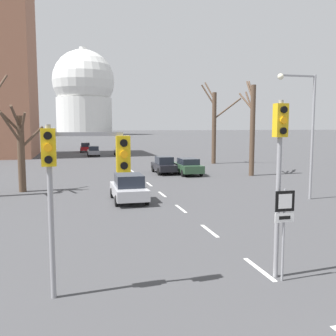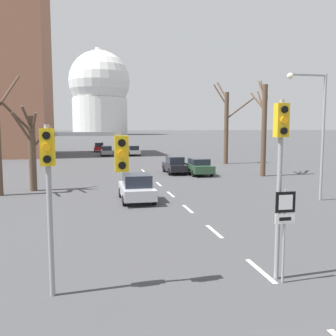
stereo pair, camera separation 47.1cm
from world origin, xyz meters
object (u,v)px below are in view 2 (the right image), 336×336
Objects in this scene: street_lamp_right at (316,122)px; sedan_distant_centre at (175,165)px; traffic_signal_centre_tall at (280,156)px; sedan_near_right at (134,150)px; sedan_far_left at (107,151)px; traffic_signal_near_left at (75,167)px; sedan_mid_centre at (137,188)px; sedan_near_left at (99,147)px; sedan_far_right at (198,166)px; route_sign_post at (285,220)px.

sedan_distant_centre is at bearing 110.36° from street_lamp_right.
sedan_near_right is at bearing 88.62° from traffic_signal_centre_tall.
sedan_far_left reaches higher than sedan_near_right.
traffic_signal_near_left is 1.07× the size of sedan_mid_centre.
sedan_near_left reaches higher than sedan_far_right.
traffic_signal_centre_tall is 1.15× the size of sedan_far_right.
sedan_far_left is (2.74, 47.77, -2.69)m from traffic_signal_near_left.
sedan_near_left is 45.16m from sedan_mid_centre.
sedan_far_right is 1.08× the size of sedan_distant_centre.
street_lamp_right is 39.31m from sedan_far_left.
street_lamp_right reaches higher than route_sign_post.
route_sign_post is at bearing -78.03° from sedan_mid_centre.
sedan_near_right is at bearing 97.68° from sedan_far_right.
sedan_far_left is (-10.87, 37.57, -3.99)m from street_lamp_right.
street_lamp_right is 1.79× the size of sedan_mid_centre.
sedan_near_left is 0.96× the size of sedan_far_right.
traffic_signal_centre_tall is 1.24× the size of sedan_mid_centre.
sedan_far_left is (-2.99, 47.96, -2.89)m from traffic_signal_centre_tall.
route_sign_post is at bearing -82.89° from traffic_signal_centre_tall.
traffic_signal_near_left is 47.92m from sedan_far_left.
traffic_signal_near_left is at bearing -143.14° from street_lamp_right.
traffic_signal_near_left is 26.18m from sedan_distant_centre.
sedan_near_left is (1.80, 57.38, -2.64)m from traffic_signal_near_left.
sedan_far_left is at bearing 93.57° from traffic_signal_centre_tall.
sedan_mid_centre reaches higher than sedan_far_right.
sedan_far_right is (7.45, -24.38, 0.02)m from sedan_far_left.
sedan_distant_centre is (5.15, 12.47, 0.01)m from sedan_mid_centre.
route_sign_post is 0.59× the size of sedan_far_right.
sedan_far_right is (3.30, -24.47, 0.03)m from sedan_near_right.
route_sign_post is 0.62× the size of sedan_near_left.
sedan_near_left is (-3.92, 57.57, -2.85)m from traffic_signal_centre_tall.
sedan_far_right is at bearing 57.44° from sedan_mid_centre.
street_lamp_right is at bearing 53.77° from route_sign_post.
street_lamp_right is 1.72× the size of sedan_near_left.
sedan_far_right is (10.19, 23.39, -2.67)m from traffic_signal_near_left.
traffic_signal_centre_tall is at bearing 97.11° from route_sign_post.
sedan_distant_centre is at bearing -78.90° from sedan_near_left.
route_sign_post is at bearing -126.23° from street_lamp_right.
sedan_near_left is 1.04× the size of sedan_mid_centre.
route_sign_post is (5.77, -0.50, -1.59)m from traffic_signal_near_left.
sedan_distant_centre is (-5.39, 14.52, -3.92)m from street_lamp_right.
route_sign_post reaches higher than sedan_distant_centre.
traffic_signal_centre_tall is 1.24× the size of sedan_distant_centre.
traffic_signal_centre_tall is 1.27× the size of sedan_near_right.
traffic_signal_centre_tall is 24.17m from sedan_far_right.
street_lamp_right reaches higher than sedan_mid_centre.
traffic_signal_centre_tall reaches higher than sedan_near_right.
sedan_distant_centre is at bearing 84.30° from traffic_signal_centre_tall.
sedan_far_left is at bearing 93.59° from route_sign_post.
sedan_near_left is 10.79m from sedan_near_right.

